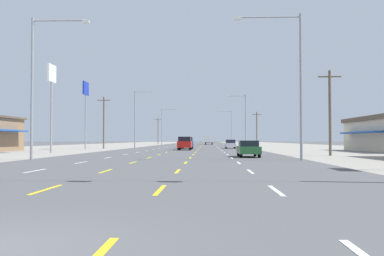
{
  "coord_description": "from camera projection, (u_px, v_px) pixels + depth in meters",
  "views": [
    {
      "loc": [
        3.19,
        -5.67,
        1.53
      ],
      "look_at": [
        0.21,
        75.04,
        3.8
      ],
      "focal_mm": 39.11,
      "sensor_mm": 36.0,
      "label": 1
    }
  ],
  "objects": [
    {
      "name": "suv_center_turn_near",
      "position": [
        185.0,
        143.0,
        62.06
      ],
      "size": [
        1.98,
        4.9,
        1.98
      ],
      "color": "red",
      "rests_on": "ground"
    },
    {
      "name": "streetlight_right_row_0",
      "position": [
        294.0,
        74.0,
        31.06
      ],
      "size": [
        5.07,
        0.26,
        10.96
      ],
      "color": "gray",
      "rests_on": "ground"
    },
    {
      "name": "signal_span_wire",
      "position": [
        118.0,
        25.0,
        14.84
      ],
      "size": [
        26.95,
        0.53,
        9.54
      ],
      "color": "brown",
      "rests_on": "ground"
    },
    {
      "name": "sedan_far_right_nearest",
      "position": [
        248.0,
        148.0,
        36.95
      ],
      "size": [
        1.8,
        4.5,
        1.46
      ],
      "color": "#235B2D",
      "rests_on": "ground"
    },
    {
      "name": "streetlight_right_row_1",
      "position": [
        244.0,
        117.0,
        76.05
      ],
      "size": [
        3.59,
        0.26,
        9.79
      ],
      "color": "gray",
      "rests_on": "ground"
    },
    {
      "name": "box_truck_inner_right_farthest",
      "position": [
        209.0,
        139.0,
        129.68
      ],
      "size": [
        2.4,
        7.2,
        3.23
      ],
      "color": "white",
      "rests_on": "ground"
    },
    {
      "name": "lane_markings",
      "position": [
        195.0,
        145.0,
        110.13
      ],
      "size": [
        10.64,
        227.6,
        0.01
      ],
      "color": "white",
      "rests_on": "ground"
    },
    {
      "name": "utility_pole_left_row_3",
      "position": [
        158.0,
        130.0,
        138.17
      ],
      "size": [
        2.2,
        0.26,
        8.8
      ],
      "color": "brown",
      "rests_on": "ground"
    },
    {
      "name": "lot_apron_right",
      "position": [
        335.0,
        149.0,
        70.75
      ],
      "size": [
        28.0,
        440.0,
        0.01
      ],
      "primitive_type": "cube",
      "color": "gray",
      "rests_on": "ground"
    },
    {
      "name": "utility_pole_right_row_0",
      "position": [
        330.0,
        111.0,
        40.07
      ],
      "size": [
        2.2,
        0.26,
        8.19
      ],
      "color": "brown",
      "rests_on": "ground"
    },
    {
      "name": "streetlight_left_row_2",
      "position": [
        163.0,
        124.0,
        121.79
      ],
      "size": [
        5.02,
        0.26,
        10.63
      ],
      "color": "gray",
      "rests_on": "ground"
    },
    {
      "name": "ground_plane",
      "position": [
        189.0,
        149.0,
        71.67
      ],
      "size": [
        572.0,
        572.0,
        0.0
      ],
      "primitive_type": "plane",
      "color": "#4C4C4F"
    },
    {
      "name": "hatchback_far_right_midfar",
      "position": [
        230.0,
        144.0,
        71.89
      ],
      "size": [
        1.72,
        3.9,
        1.54
      ],
      "color": "silver",
      "rests_on": "ground"
    },
    {
      "name": "pole_sign_left_row_1",
      "position": [
        52.0,
        85.0,
        48.08
      ],
      "size": [
        0.24,
        2.26,
        10.19
      ],
      "color": "gray",
      "rests_on": "ground"
    },
    {
      "name": "sedan_inner_left_farther",
      "position": [
        185.0,
        142.0,
        129.65
      ],
      "size": [
        1.8,
        4.5,
        1.46
      ],
      "color": "black",
      "rests_on": "ground"
    },
    {
      "name": "pole_sign_left_row_2",
      "position": [
        86.0,
        96.0,
        66.53
      ],
      "size": [
        0.24,
        2.69,
        10.76
      ],
      "color": "gray",
      "rests_on": "ground"
    },
    {
      "name": "utility_pole_left_row_1",
      "position": [
        104.0,
        122.0,
        71.66
      ],
      "size": [
        2.2,
        0.26,
        8.91
      ],
      "color": "brown",
      "rests_on": "ground"
    },
    {
      "name": "streetlight_left_row_1",
      "position": [
        137.0,
        115.0,
        76.78
      ],
      "size": [
        3.7,
        0.26,
        10.61
      ],
      "color": "gray",
      "rests_on": "ground"
    },
    {
      "name": "utility_pole_right_row_2",
      "position": [
        257.0,
        128.0,
        97.84
      ],
      "size": [
        2.2,
        0.26,
        8.07
      ],
      "color": "brown",
      "rests_on": "ground"
    },
    {
      "name": "sedan_inner_left_far",
      "position": [
        182.0,
        143.0,
        112.86
      ],
      "size": [
        1.8,
        4.5,
        1.46
      ],
      "color": "#4C196B",
      "rests_on": "ground"
    },
    {
      "name": "streetlight_right_row_2",
      "position": [
        230.0,
        125.0,
        121.07
      ],
      "size": [
        4.77,
        0.26,
        10.0
      ],
      "color": "gray",
      "rests_on": "ground"
    },
    {
      "name": "lot_apron_left",
      "position": [
        47.0,
        148.0,
        72.58
      ],
      "size": [
        28.0,
        440.0,
        0.01
      ],
      "primitive_type": "cube",
      "color": "gray",
      "rests_on": "ground"
    },
    {
      "name": "streetlight_left_row_0",
      "position": [
        38.0,
        78.0,
        31.77
      ],
      "size": [
        4.46,
        0.26,
        10.87
      ],
      "color": "gray",
      "rests_on": "ground"
    },
    {
      "name": "suv_center_turn_mid",
      "position": [
        187.0,
        143.0,
        71.35
      ],
      "size": [
        1.98,
        4.9,
        1.98
      ],
      "color": "navy",
      "rests_on": "ground"
    }
  ]
}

